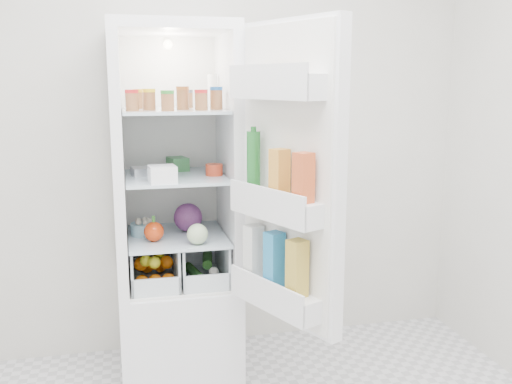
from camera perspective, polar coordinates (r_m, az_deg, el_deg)
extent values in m
cube|color=beige|center=(3.20, -5.10, 6.99)|extent=(3.00, 0.02, 2.60)
cube|color=white|center=(3.15, -7.71, -12.93)|extent=(0.60, 0.60, 0.50)
cube|color=white|center=(2.89, -8.52, 15.92)|extent=(0.60, 0.60, 0.05)
cube|color=white|center=(3.18, -8.59, 3.72)|extent=(0.60, 0.05, 1.25)
cube|color=white|center=(2.90, -13.59, 2.83)|extent=(0.05, 0.60, 1.25)
cube|color=white|center=(2.94, -2.80, 3.25)|extent=(0.05, 0.60, 1.25)
cube|color=white|center=(3.15, -8.55, 3.65)|extent=(0.50, 0.01, 1.25)
sphere|color=white|center=(3.09, -8.81, 14.38)|extent=(0.05, 0.05, 0.05)
cube|color=silver|center=(2.96, -7.91, -4.41)|extent=(0.49, 0.53, 0.01)
cube|color=silver|center=(2.89, -8.07, 1.51)|extent=(0.49, 0.53, 0.02)
cube|color=silver|center=(2.86, -8.25, 8.05)|extent=(0.49, 0.53, 0.02)
cylinder|color=#B21919|center=(2.71, -12.30, 8.82)|extent=(0.06, 0.06, 0.08)
cylinder|color=gold|center=(2.76, -10.64, 8.92)|extent=(0.06, 0.06, 0.08)
cylinder|color=#267226|center=(2.69, -8.83, 8.92)|extent=(0.06, 0.06, 0.08)
cylinder|color=brown|center=(2.79, -7.34, 9.04)|extent=(0.06, 0.06, 0.08)
cylinder|color=#B21919|center=(2.73, -5.50, 9.04)|extent=(0.06, 0.06, 0.08)
cylinder|color=#194C8C|center=(2.80, -3.99, 9.10)|extent=(0.06, 0.06, 0.08)
cylinder|color=#BF8C19|center=(2.94, -11.58, 9.00)|extent=(0.06, 0.06, 0.08)
cylinder|color=#4C4C4C|center=(2.98, -6.92, 9.17)|extent=(0.06, 0.06, 0.08)
cylinder|color=white|center=(3.01, -4.38, 10.04)|extent=(0.06, 0.06, 0.17)
cube|color=white|center=(2.69, -9.35, 1.77)|extent=(0.13, 0.13, 0.08)
cylinder|color=#BB361C|center=(2.87, -4.21, 2.24)|extent=(0.10, 0.10, 0.06)
cube|color=silver|center=(2.93, -10.73, 2.08)|extent=(0.18, 0.14, 0.04)
cube|color=#3A8144|center=(3.04, -7.83, 2.80)|extent=(0.11, 0.14, 0.07)
sphere|color=#541D4C|center=(3.01, -6.82, -2.53)|extent=(0.15, 0.15, 0.15)
sphere|color=red|center=(2.85, -10.17, -3.92)|extent=(0.10, 0.10, 0.10)
cylinder|color=#8BBED0|center=(2.98, -11.17, -3.66)|extent=(0.16, 0.16, 0.06)
sphere|color=#B1C896|center=(2.77, -5.88, -4.21)|extent=(0.10, 0.10, 0.10)
sphere|color=orange|center=(2.89, -11.33, -8.84)|extent=(0.07, 0.07, 0.07)
sphere|color=orange|center=(2.89, -10.03, -8.78)|extent=(0.07, 0.07, 0.07)
sphere|color=orange|center=(2.90, -8.73, -8.72)|extent=(0.07, 0.07, 0.07)
sphere|color=orange|center=(2.99, -11.45, -7.08)|extent=(0.07, 0.07, 0.07)
sphere|color=orange|center=(2.99, -10.19, -7.02)|extent=(0.07, 0.07, 0.07)
sphere|color=orange|center=(2.99, -8.94, -6.96)|extent=(0.07, 0.07, 0.07)
sphere|color=orange|center=(3.12, -10.83, -7.34)|extent=(0.07, 0.07, 0.07)
sphere|color=orange|center=(3.12, -9.54, -7.27)|extent=(0.07, 0.07, 0.07)
sphere|color=yellow|center=(2.92, -10.94, -6.77)|extent=(0.06, 0.06, 0.06)
sphere|color=yellow|center=(3.03, -9.70, -6.08)|extent=(0.06, 0.06, 0.06)
sphere|color=yellow|center=(2.88, -10.11, -6.97)|extent=(0.06, 0.06, 0.06)
cylinder|color=#1E4A18|center=(3.03, -6.24, -7.99)|extent=(0.09, 0.21, 0.05)
cylinder|color=#1E4A18|center=(3.07, -4.88, -6.72)|extent=(0.08, 0.21, 0.05)
sphere|color=white|center=(2.92, -5.16, -8.70)|extent=(0.05, 0.05, 0.05)
sphere|color=white|center=(2.93, -4.25, -7.95)|extent=(0.05, 0.05, 0.05)
cube|color=white|center=(2.44, 3.56, 1.62)|extent=(0.30, 0.57, 1.30)
cube|color=white|center=(2.42, 2.93, 1.54)|extent=(0.23, 0.52, 1.26)
cube|color=white|center=(2.35, 2.06, 10.47)|extent=(0.30, 0.50, 0.10)
cube|color=white|center=(2.41, 1.98, -1.51)|extent=(0.30, 0.50, 0.10)
cube|color=white|center=(2.53, 1.92, -10.39)|extent=(0.30, 0.50, 0.10)
sphere|color=#9E7347|center=(2.26, 3.91, 11.95)|extent=(0.05, 0.05, 0.05)
sphere|color=#9E7347|center=(2.32, 2.59, 11.94)|extent=(0.05, 0.05, 0.05)
sphere|color=#9E7347|center=(2.38, 1.35, 11.92)|extent=(0.05, 0.05, 0.05)
sphere|color=#9E7347|center=(2.44, 0.17, 11.90)|extent=(0.05, 0.05, 0.05)
cylinder|color=#1B6024|center=(2.49, -0.25, 3.12)|extent=(0.06, 0.06, 0.26)
cube|color=gold|center=(2.36, 2.35, 1.91)|extent=(0.09, 0.09, 0.20)
cube|color=#DA5326|center=(2.24, 4.77, 1.42)|extent=(0.09, 0.09, 0.20)
cube|color=white|center=(2.58, -0.24, -5.93)|extent=(0.09, 0.09, 0.24)
cube|color=#2788C6|center=(2.47, 1.84, -6.74)|extent=(0.09, 0.09, 0.24)
cube|color=gold|center=(2.36, 4.13, -7.62)|extent=(0.09, 0.09, 0.24)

